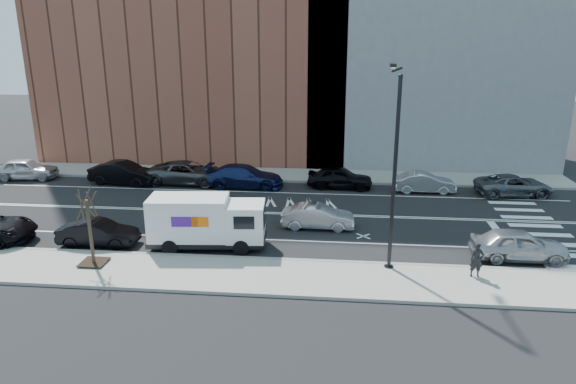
% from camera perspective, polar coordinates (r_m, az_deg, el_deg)
% --- Properties ---
extents(ground, '(120.00, 120.00, 0.00)m').
position_cam_1_polar(ground, '(31.95, -2.70, -2.33)').
color(ground, black).
rests_on(ground, ground).
extents(sidewalk_near, '(44.00, 3.60, 0.15)m').
position_cam_1_polar(sidewalk_near, '(23.92, -5.72, -9.17)').
color(sidewalk_near, gray).
rests_on(sidewalk_near, ground).
extents(sidewalk_far, '(44.00, 3.60, 0.15)m').
position_cam_1_polar(sidewalk_far, '(40.27, -0.93, 1.93)').
color(sidewalk_far, gray).
rests_on(sidewalk_far, ground).
extents(curb_near, '(44.00, 0.25, 0.17)m').
position_cam_1_polar(curb_near, '(25.51, -4.94, -7.37)').
color(curb_near, gray).
rests_on(curb_near, ground).
extents(curb_far, '(44.00, 0.25, 0.17)m').
position_cam_1_polar(curb_far, '(38.54, -1.23, 1.25)').
color(curb_far, gray).
rests_on(curb_far, ground).
extents(crosswalk, '(3.00, 14.00, 0.01)m').
position_cam_1_polar(crosswalk, '(33.71, 25.37, -2.98)').
color(crosswalk, white).
rests_on(crosswalk, ground).
extents(road_markings, '(40.00, 8.60, 0.01)m').
position_cam_1_polar(road_markings, '(31.95, -2.70, -2.32)').
color(road_markings, white).
rests_on(road_markings, ground).
extents(bldg_brick, '(26.00, 10.00, 22.00)m').
position_cam_1_polar(bldg_brick, '(47.07, -10.21, 17.33)').
color(bldg_brick, brown).
rests_on(bldg_brick, ground).
extents(bldg_concrete, '(20.00, 10.00, 26.00)m').
position_cam_1_polar(bldg_concrete, '(46.10, 15.95, 19.47)').
color(bldg_concrete, slate).
rests_on(bldg_concrete, ground).
extents(streetlight, '(0.44, 4.02, 9.34)m').
position_cam_1_polar(streetlight, '(23.70, 11.70, 3.21)').
color(streetlight, black).
rests_on(streetlight, ground).
extents(street_tree, '(1.20, 1.20, 3.75)m').
position_cam_1_polar(street_tree, '(25.94, -21.05, -4.82)').
color(street_tree, black).
rests_on(street_tree, ground).
extents(fedex_van, '(6.14, 2.53, 2.74)m').
position_cam_1_polar(fedex_van, '(26.72, -9.10, -3.23)').
color(fedex_van, black).
rests_on(fedex_van, ground).
extents(far_parked_a, '(4.88, 2.48, 1.59)m').
position_cam_1_polar(far_parked_a, '(43.98, -27.13, 2.30)').
color(far_parked_a, '#B5B5BA').
rests_on(far_parked_a, ground).
extents(far_parked_b, '(5.23, 2.42, 1.66)m').
position_cam_1_polar(far_parked_b, '(39.74, -17.78, 2.02)').
color(far_parked_b, black).
rests_on(far_parked_b, ground).
extents(far_parked_c, '(5.99, 2.95, 1.64)m').
position_cam_1_polar(far_parked_c, '(38.71, -11.08, 2.12)').
color(far_parked_c, '#46484D').
rests_on(far_parked_c, ground).
extents(far_parked_d, '(5.64, 2.40, 1.62)m').
position_cam_1_polar(far_parked_d, '(37.20, -4.87, 1.76)').
color(far_parked_d, '#16204E').
rests_on(far_parked_d, ground).
extents(far_parked_e, '(4.72, 2.12, 1.57)m').
position_cam_1_polar(far_parked_e, '(37.03, 5.79, 1.62)').
color(far_parked_e, black).
rests_on(far_parked_e, ground).
extents(far_parked_f, '(4.26, 1.56, 1.39)m').
position_cam_1_polar(far_parked_f, '(37.16, 14.91, 1.03)').
color(far_parked_f, '#B7B6BB').
rests_on(far_parked_f, ground).
extents(far_parked_g, '(5.33, 2.87, 1.42)m').
position_cam_1_polar(far_parked_g, '(38.48, 23.80, 0.70)').
color(far_parked_g, '#575B60').
rests_on(far_parked_g, ground).
extents(driving_sedan, '(4.14, 1.46, 1.36)m').
position_cam_1_polar(driving_sedan, '(29.33, 3.33, -2.74)').
color(driving_sedan, silver).
rests_on(driving_sedan, ground).
extents(near_parked_rear_a, '(4.14, 1.48, 1.36)m').
position_cam_1_polar(near_parked_rear_a, '(28.70, -20.33, -4.29)').
color(near_parked_rear_a, black).
rests_on(near_parked_rear_a, ground).
extents(near_parked_front, '(4.59, 1.88, 1.56)m').
position_cam_1_polar(near_parked_front, '(27.64, 24.29, -5.36)').
color(near_parked_front, '#B3B2B7').
rests_on(near_parked_front, ground).
extents(pedestrian, '(0.61, 0.41, 1.63)m').
position_cam_1_polar(pedestrian, '(24.66, 20.23, -7.09)').
color(pedestrian, black).
rests_on(pedestrian, sidewalk_near).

